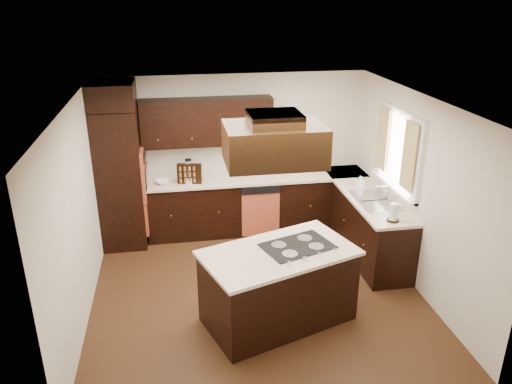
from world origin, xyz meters
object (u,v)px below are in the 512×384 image
island (278,287)px  spice_rack (190,174)px  oven_column (120,178)px  range_hood (274,144)px

island → spice_rack: size_ratio=4.50×
oven_column → range_hood: (1.88, -2.25, 1.10)m
oven_column → spice_rack: oven_column is taller
range_hood → spice_rack: 2.63m
island → spice_rack: spice_rack is taller
oven_column → island: oven_column is taller
island → range_hood: size_ratio=1.58×
spice_rack → island: bearing=-56.9°
range_hood → island: bearing=-65.6°
oven_column → spice_rack: bearing=-0.7°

